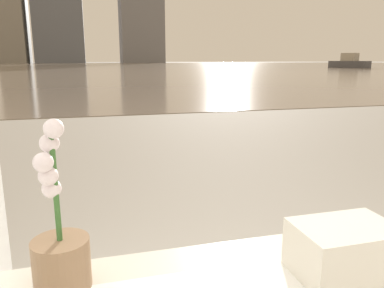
{
  "coord_description": "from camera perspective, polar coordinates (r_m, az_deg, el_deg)",
  "views": [
    {
      "loc": [
        -0.68,
        0.15,
        1.0
      ],
      "look_at": [
        -0.12,
        2.18,
        0.52
      ],
      "focal_mm": 35.0,
      "sensor_mm": 36.0,
      "label": 1
    }
  ],
  "objects": [
    {
      "name": "harbor_water",
      "position": [
        61.86,
        -14.93,
        11.42
      ],
      "size": [
        180.0,
        110.0,
        0.01
      ],
      "color": "gray",
      "rests_on": "ground_plane"
    },
    {
      "name": "towel_stack",
      "position": [
        0.97,
        22.21,
        -14.71
      ],
      "size": [
        0.23,
        0.16,
        0.12
      ],
      "color": "silver",
      "rests_on": "bathtub"
    },
    {
      "name": "harbor_boat_1",
      "position": [
        49.78,
        22.85,
        11.35
      ],
      "size": [
        3.24,
        4.92,
        1.75
      ],
      "color": "#4C4C51",
      "rests_on": "harbor_water"
    },
    {
      "name": "potted_orchid",
      "position": [
        0.88,
        -19.49,
        -14.55
      ],
      "size": [
        0.12,
        0.12,
        0.38
      ],
      "color": "#8C6B4C",
      "rests_on": "bathtub"
    }
  ]
}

